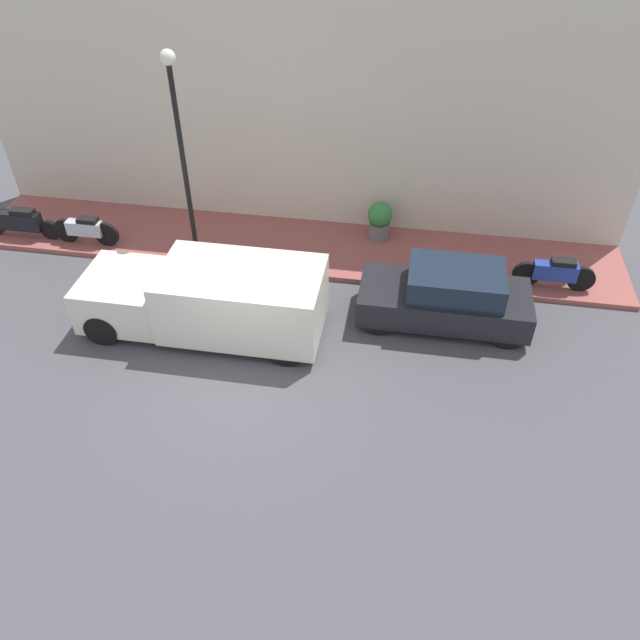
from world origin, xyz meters
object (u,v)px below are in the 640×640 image
Objects in this scene: parked_car at (447,297)px; motorcycle_blue at (555,272)px; streetlamp at (179,135)px; delivery_van at (207,298)px; scooter_silver at (86,229)px; motorcycle_black at (21,222)px; potted_plant at (380,219)px.

parked_car is 2.97m from motorcycle_blue.
parked_car is 6.99m from streetlamp.
delivery_van is 4.98m from scooter_silver.
scooter_silver is 11.93m from motorcycle_blue.
scooter_silver is at bearing 57.19° from delivery_van.
motorcycle_black is 0.41× the size of streetlamp.
motorcycle_black is at bearing 81.99° from parked_car.
potted_plant is at bearing -38.60° from delivery_van.
scooter_silver is at bearing -91.31° from motorcycle_black.
delivery_van is at bearing -156.10° from streetlamp.
delivery_van is 2.98× the size of scooter_silver.
streetlamp is 5.61m from potted_plant.
potted_plant is (4.27, -3.41, -0.19)m from delivery_van.
parked_car is 3.72× the size of potted_plant.
parked_car reaches higher than potted_plant.
potted_plant is (1.54, -9.45, 0.09)m from motorcycle_black.
streetlamp reaches higher than delivery_van.
potted_plant is at bearing -80.77° from motorcycle_black.
scooter_silver is 0.93× the size of motorcycle_blue.
parked_car is 0.71× the size of delivery_van.
motorcycle_blue is 1.88× the size of potted_plant.
motorcycle_blue is 0.37× the size of streetlamp.
streetlamp is at bearing -93.56° from motorcycle_black.
parked_car reaches higher than motorcycle_black.
potted_plant is (1.58, -7.59, 0.11)m from scooter_silver.
delivery_van is at bearing 109.06° from motorcycle_blue.
motorcycle_black is 2.08× the size of potted_plant.
streetlamp reaches higher than motorcycle_black.
motorcycle_blue reaches higher than scooter_silver.
parked_car is at bearing -99.32° from scooter_silver.
parked_car is at bearing 120.84° from motorcycle_blue.
motorcycle_black is at bearing 89.75° from motorcycle_blue.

